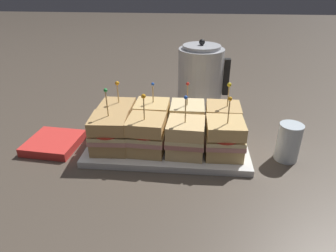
{
  "coord_description": "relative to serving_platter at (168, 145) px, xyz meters",
  "views": [
    {
      "loc": [
        0.06,
        -0.72,
        0.45
      ],
      "look_at": [
        0.0,
        0.0,
        0.07
      ],
      "focal_mm": 32.0,
      "sensor_mm": 36.0,
      "label": 1
    }
  ],
  "objects": [
    {
      "name": "sandwich_front_far_right",
      "position": [
        0.15,
        -0.05,
        0.06
      ],
      "size": [
        0.1,
        0.1,
        0.17
      ],
      "color": "tan",
      "rests_on": "serving_platter"
    },
    {
      "name": "napkin_stack",
      "position": [
        -0.32,
        -0.02,
        0.0
      ],
      "size": [
        0.15,
        0.15,
        0.02
      ],
      "color": "red",
      "rests_on": "ground_plane"
    },
    {
      "name": "drinking_glass",
      "position": [
        0.32,
        -0.03,
        0.04
      ],
      "size": [
        0.06,
        0.06,
        0.1
      ],
      "color": "silver",
      "rests_on": "ground_plane"
    },
    {
      "name": "kettle_steel",
      "position": [
        0.09,
        0.3,
        0.1
      ],
      "size": [
        0.18,
        0.16,
        0.25
      ],
      "color": "#B7BABF",
      "rests_on": "ground_plane"
    },
    {
      "name": "sandwich_front_center_left",
      "position": [
        -0.05,
        -0.05,
        0.06
      ],
      "size": [
        0.1,
        0.1,
        0.16
      ],
      "color": "tan",
      "rests_on": "serving_platter"
    },
    {
      "name": "sandwich_front_center_right",
      "position": [
        0.05,
        -0.05,
        0.06
      ],
      "size": [
        0.1,
        0.1,
        0.16
      ],
      "color": "#DBB77A",
      "rests_on": "serving_platter"
    },
    {
      "name": "sandwich_back_far_right",
      "position": [
        0.15,
        0.05,
        0.06
      ],
      "size": [
        0.1,
        0.1,
        0.16
      ],
      "color": "tan",
      "rests_on": "serving_platter"
    },
    {
      "name": "sandwich_back_center_left",
      "position": [
        -0.05,
        0.05,
        0.06
      ],
      "size": [
        0.1,
        0.1,
        0.15
      ],
      "color": "tan",
      "rests_on": "serving_platter"
    },
    {
      "name": "sandwich_front_far_left",
      "position": [
        -0.15,
        -0.05,
        0.06
      ],
      "size": [
        0.1,
        0.1,
        0.17
      ],
      "color": "tan",
      "rests_on": "serving_platter"
    },
    {
      "name": "serving_platter",
      "position": [
        0.0,
        0.0,
        0.0
      ],
      "size": [
        0.44,
        0.24,
        0.02
      ],
      "color": "white",
      "rests_on": "ground_plane"
    },
    {
      "name": "sandwich_back_far_left",
      "position": [
        -0.15,
        0.05,
        0.06
      ],
      "size": [
        0.1,
        0.1,
        0.16
      ],
      "color": "tan",
      "rests_on": "serving_platter"
    },
    {
      "name": "ground_plane",
      "position": [
        0.0,
        0.0,
        -0.01
      ],
      "size": [
        6.0,
        6.0,
        0.0
      ],
      "primitive_type": "plane",
      "color": "#4C4238"
    },
    {
      "name": "sandwich_back_center_right",
      "position": [
        0.05,
        0.05,
        0.06
      ],
      "size": [
        0.1,
        0.1,
        0.16
      ],
      "color": "beige",
      "rests_on": "serving_platter"
    }
  ]
}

